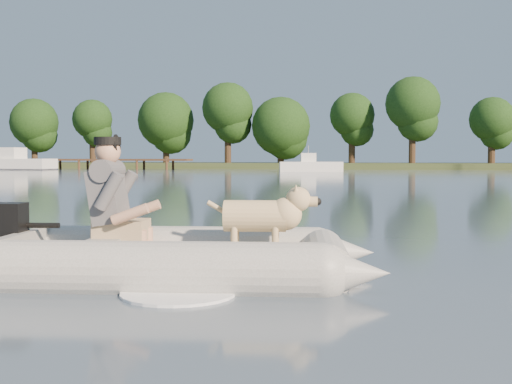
% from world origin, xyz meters
% --- Properties ---
extents(water, '(160.00, 160.00, 0.00)m').
position_xyz_m(water, '(0.00, 0.00, 0.00)').
color(water, slate).
rests_on(water, ground).
extents(shore_bank, '(160.00, 12.00, 0.70)m').
position_xyz_m(shore_bank, '(0.00, 62.00, 0.25)').
color(shore_bank, '#47512D').
rests_on(shore_bank, water).
extents(dock, '(18.00, 2.00, 1.04)m').
position_xyz_m(dock, '(-26.00, 52.00, 0.52)').
color(dock, '#4C331E').
rests_on(dock, water).
extents(treeline, '(84.66, 7.35, 9.27)m').
position_xyz_m(treeline, '(5.75, 61.07, 5.30)').
color(treeline, '#332316').
rests_on(treeline, shore_bank).
extents(dinghy, '(5.38, 4.08, 1.47)m').
position_xyz_m(dinghy, '(0.09, -0.15, 0.64)').
color(dinghy, gray).
rests_on(dinghy, water).
extents(man, '(0.87, 0.77, 1.15)m').
position_xyz_m(man, '(-0.65, -0.21, 0.83)').
color(man, '#57575B').
rests_on(man, dinghy).
extents(dog, '(1.04, 0.50, 0.66)m').
position_xyz_m(dog, '(0.77, 0.01, 0.55)').
color(dog, tan).
rests_on(dog, dinghy).
extents(outboard_motor, '(0.48, 0.37, 0.84)m').
position_xyz_m(outboard_motor, '(-1.66, -0.42, 0.33)').
color(outboard_motor, black).
rests_on(outboard_motor, dinghy).
extents(cabin_cruiser, '(8.18, 3.15, 2.50)m').
position_xyz_m(cabin_cruiser, '(-33.43, 48.65, 1.06)').
color(cabin_cruiser, white).
rests_on(cabin_cruiser, water).
extents(motorboat, '(5.66, 3.19, 2.26)m').
position_xyz_m(motorboat, '(-4.77, 46.65, 1.03)').
color(motorboat, white).
rests_on(motorboat, water).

